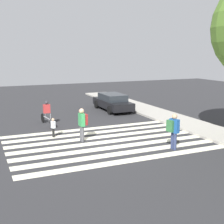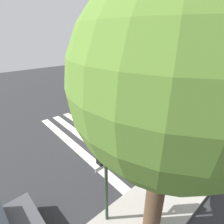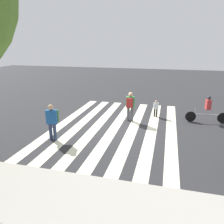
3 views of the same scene
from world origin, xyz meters
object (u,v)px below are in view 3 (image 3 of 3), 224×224
Objects in this scene: pedestrian_adult_yellow_jacket at (52,119)px; pedestrian_adult_blue_shirt at (156,107)px; pedestrian_child_with_backpack at (130,104)px; cyclist_near_curb at (208,108)px.

pedestrian_adult_yellow_jacket reaches higher than pedestrian_adult_blue_shirt.
pedestrian_child_with_backpack is (-3.05, -3.50, -0.00)m from pedestrian_adult_yellow_jacket.
pedestrian_adult_yellow_jacket is 6.50m from pedestrian_adult_blue_shirt.
pedestrian_child_with_backpack reaches higher than pedestrian_adult_blue_shirt.
pedestrian_adult_yellow_jacket is 1.00× the size of pedestrian_child_with_backpack.
pedestrian_child_with_backpack is (1.42, 1.21, 0.42)m from pedestrian_adult_blue_shirt.
pedestrian_child_with_backpack is at bearing 5.14° from cyclist_near_curb.
cyclist_near_curb is (-4.34, -0.92, -0.16)m from pedestrian_child_with_backpack.
pedestrian_adult_blue_shirt is (-4.46, -4.71, -0.42)m from pedestrian_adult_yellow_jacket.
cyclist_near_curb is at bearing -166.20° from pedestrian_adult_yellow_jacket.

